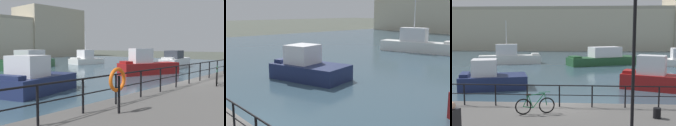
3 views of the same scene
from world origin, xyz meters
TOP-DOWN VIEW (x-y plane):
  - moored_white_yacht at (-5.70, 7.26)m, footprint 5.65×4.05m
  - moored_cabin_cruiser at (-8.58, 23.90)m, footprint 8.45×3.99m

SIDE VIEW (x-z plane):
  - moored_white_yacht at x=-5.70m, z-range -0.34..1.97m
  - moored_cabin_cruiser at x=-8.58m, z-range -2.02..3.88m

